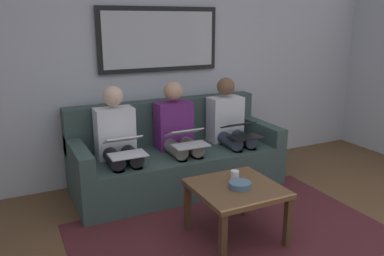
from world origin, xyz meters
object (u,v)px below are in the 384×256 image
object	(u,v)px
coffee_table	(236,193)
person_middle	(177,133)
person_left	(230,126)
laptop_silver	(187,138)
cup	(235,176)
bowl	(240,185)
couch	(175,158)
framed_mirror	(159,40)
laptop_white	(125,146)
laptop_black	(241,130)
person_right	(118,141)

from	to	relation	value
coffee_table	person_middle	world-z (taller)	person_middle
person_left	laptop_silver	world-z (taller)	person_left
coffee_table	cup	size ratio (longest dim) A/B	7.49
coffee_table	bowl	size ratio (longest dim) A/B	3.80
couch	coffee_table	world-z (taller)	couch
person_left	laptop_silver	size ratio (longest dim) A/B	3.25
framed_mirror	person_left	xyz separation A→B (m)	(-0.64, 0.46, -0.94)
framed_mirror	person_left	distance (m)	1.23
framed_mirror	person_middle	distance (m)	1.05
bowl	laptop_white	distance (m)	1.17
cup	bowl	world-z (taller)	cup
couch	laptop_black	bearing A→B (deg)	154.03
couch	person_left	world-z (taller)	person_left
bowl	laptop_silver	distance (m)	0.96
couch	person_middle	world-z (taller)	person_middle
person_left	laptop_black	bearing A→B (deg)	90.00
coffee_table	person_middle	size ratio (longest dim) A/B	0.59
person_left	person_right	world-z (taller)	same
bowl	laptop_white	xyz separation A→B (m)	(0.65, -0.95, 0.14)
framed_mirror	bowl	distance (m)	1.96
laptop_black	framed_mirror	bearing A→B (deg)	-47.56
coffee_table	person_left	bearing A→B (deg)	-118.79
framed_mirror	laptop_white	xyz separation A→B (m)	(0.64, 0.69, -0.93)
person_left	coffee_table	bearing A→B (deg)	61.21
bowl	laptop_black	xyz separation A→B (m)	(-0.63, -0.95, 0.14)
couch	framed_mirror	distance (m)	1.30
laptop_black	coffee_table	bearing A→B (deg)	55.12
cup	person_middle	world-z (taller)	person_middle
laptop_silver	laptop_white	world-z (taller)	laptop_white
cup	laptop_black	xyz separation A→B (m)	(-0.59, -0.81, 0.12)
couch	laptop_white	bearing A→B (deg)	25.44
cup	person_left	world-z (taller)	person_left
coffee_table	laptop_silver	xyz separation A→B (m)	(0.01, -0.91, 0.23)
bowl	person_left	world-z (taller)	person_left
person_left	laptop_white	world-z (taller)	person_left
person_right	laptop_black	bearing A→B (deg)	169.25
laptop_black	laptop_white	bearing A→B (deg)	-0.33
couch	laptop_silver	xyz separation A→B (m)	(0.00, 0.31, 0.31)
person_middle	laptop_white	world-z (taller)	person_middle
framed_mirror	person_right	world-z (taller)	framed_mirror
couch	bowl	bearing A→B (deg)	90.68
framed_mirror	person_right	size ratio (longest dim) A/B	1.20
couch	laptop_silver	size ratio (longest dim) A/B	6.27
person_middle	laptop_silver	size ratio (longest dim) A/B	3.25
laptop_white	laptop_black	bearing A→B (deg)	179.67
coffee_table	person_left	distance (m)	1.33
bowl	laptop_silver	bearing A→B (deg)	-89.10
bowl	laptop_white	world-z (taller)	laptop_white
coffee_table	bowl	distance (m)	0.10
coffee_table	cup	bearing A→B (deg)	-114.38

